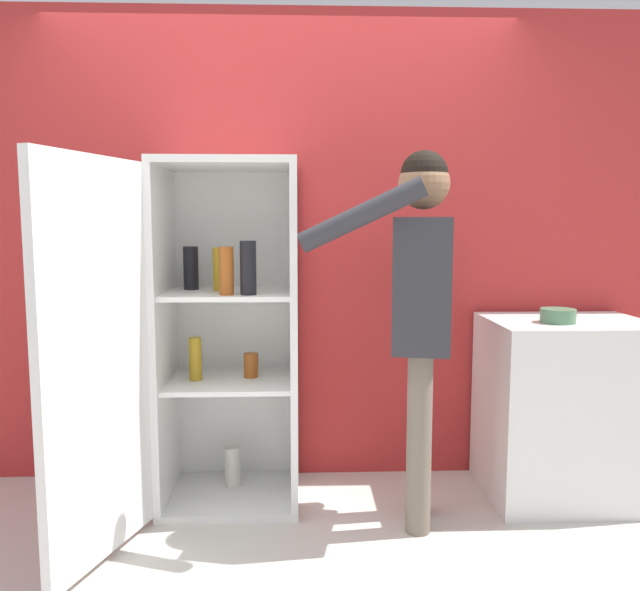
% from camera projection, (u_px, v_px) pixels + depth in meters
% --- Properties ---
extents(ground_plane, '(12.00, 12.00, 0.00)m').
position_uv_depth(ground_plane, '(280.00, 563.00, 2.61)').
color(ground_plane, beige).
extents(wall_back, '(7.00, 0.06, 2.55)m').
position_uv_depth(wall_back, '(283.00, 249.00, 3.43)').
color(wall_back, '#B72D2D').
rests_on(wall_back, ground_plane).
extents(refrigerator, '(0.95, 1.22, 1.72)m').
position_uv_depth(refrigerator, '(204.00, 338.00, 3.03)').
color(refrigerator, white).
rests_on(refrigerator, ground_plane).
extents(person, '(0.74, 0.58, 1.74)m').
position_uv_depth(person, '(420.00, 291.00, 2.84)').
color(person, '#726656').
rests_on(person, ground_plane).
extents(counter, '(0.80, 0.62, 0.93)m').
position_uv_depth(counter, '(564.00, 409.00, 3.22)').
color(counter, white).
rests_on(counter, ground_plane).
extents(bowl, '(0.17, 0.17, 0.07)m').
position_uv_depth(bowl, '(558.00, 316.00, 3.08)').
color(bowl, '#517F5B').
rests_on(bowl, counter).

